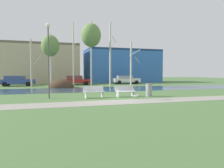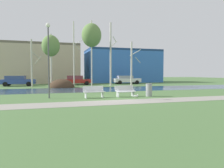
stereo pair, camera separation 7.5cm
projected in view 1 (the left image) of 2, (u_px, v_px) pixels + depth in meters
name	position (u px, v px, depth m)	size (l,w,h in m)	color
ground_plane	(89.00, 89.00, 24.30)	(120.00, 120.00, 0.00)	#4C703D
paved_path_strip	(122.00, 102.00, 13.01)	(60.00, 2.07, 0.01)	gray
river_band	(91.00, 89.00, 22.99)	(80.00, 6.62, 0.01)	#2D475B
soil_mound	(61.00, 87.00, 26.36)	(3.24, 3.11, 2.17)	#423021
bench_left	(94.00, 91.00, 15.25)	(1.65, 0.74, 0.87)	silver
bench_right	(125.00, 91.00, 15.97)	(1.65, 0.74, 0.87)	silver
trash_bin	(149.00, 90.00, 16.21)	(0.52, 0.52, 1.02)	gray
seagull	(136.00, 96.00, 15.29)	(0.43, 0.16, 0.26)	white
streetlamp	(48.00, 48.00, 14.74)	(0.32, 0.32, 5.45)	#4C4C51
birch_far_left	(31.00, 63.00, 27.03)	(1.38, 2.49, 6.31)	#BCB7A8
birch_left	(50.00, 46.00, 26.59)	(2.30, 2.30, 6.94)	beige
birch_center_left	(74.00, 54.00, 27.73)	(1.62, 2.49, 8.81)	beige
birch_center	(91.00, 35.00, 27.69)	(2.66, 2.66, 8.95)	beige
birch_center_right	(110.00, 54.00, 28.88)	(1.10, 1.79, 8.95)	beige
birch_right	(131.00, 63.00, 29.54)	(1.54, 2.79, 6.37)	beige
parked_van_nearest_blue	(17.00, 81.00, 29.17)	(4.70, 2.31, 1.47)	#2D4793
parked_sedan_second_red	(76.00, 80.00, 31.80)	(4.39, 2.28, 1.47)	maroon
parked_hatch_third_white	(126.00, 80.00, 34.82)	(4.63, 2.32, 1.42)	silver
building_beige_block	(39.00, 64.00, 38.37)	(14.24, 8.59, 7.14)	#BCAD8E
building_blue_store	(122.00, 66.00, 42.27)	(14.62, 7.77, 6.56)	#3870C6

